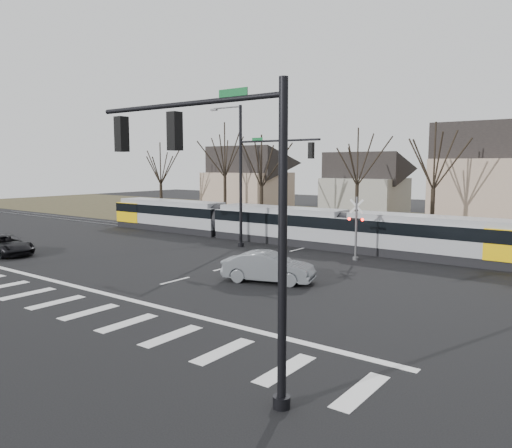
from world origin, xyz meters
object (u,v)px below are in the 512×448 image
Objects in this scene: suv at (6,245)px; rail_crossing_signal at (356,230)px; tram at (279,223)px; sedan at (268,267)px.

suv is 1.18× the size of rail_crossing_signal.
rail_crossing_signal reaches higher than suv.
sedan is at bearing -58.31° from tram.
tram reaches higher than suv.
tram is 7.29× the size of sedan.
tram is 8.60m from rail_crossing_signal.
sedan is at bearing -96.97° from rail_crossing_signal.
suv is (-11.59, -15.46, -0.84)m from tram.
sedan is at bearing -77.04° from suv.
sedan is 8.23m from rail_crossing_signal.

